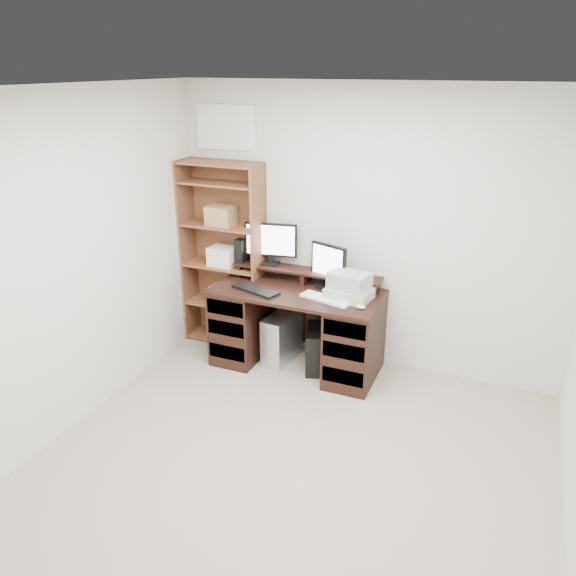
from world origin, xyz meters
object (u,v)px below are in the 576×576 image
Objects in this scene: desk at (297,327)px; tower_silver at (282,337)px; monitor_wide at (271,241)px; tower_black at (316,349)px; printer at (349,293)px; monitor_small at (328,265)px; bookshelf at (224,254)px.

desk reaches higher than tower_silver.
monitor_wide reaches higher than tower_black.
tower_silver is 0.36m from tower_black.
printer reaches higher than tower_silver.
printer reaches higher than tower_black.
desk is at bearing -44.60° from monitor_wide.
printer is at bearing -26.92° from monitor_wide.
monitor_small is 0.79m from tower_black.
tower_black is at bearing -174.07° from printer.
monitor_small reaches higher than tower_black.
tower_silver is 0.25× the size of bookshelf.
tower_silver is (-0.17, 0.04, -0.16)m from desk.
monitor_small is 0.85m from tower_silver.
bookshelf is at bearing 172.87° from tower_silver.
bookshelf reaches higher than monitor_wide.
tower_silver is (0.20, -0.20, -0.86)m from monitor_wide.
monitor_small is at bearing 153.99° from printer.
printer is (0.48, -0.00, 0.41)m from desk.
desk is 3.48× the size of tower_black.
monitor_small is (0.23, 0.16, 0.58)m from desk.
printer is (0.25, -0.16, -0.17)m from monitor_small.
bookshelf reaches higher than monitor_small.
desk is 3.06× the size of monitor_wide.
tower_silver is at bearing -143.17° from monitor_small.
bookshelf is (-1.33, 0.21, 0.12)m from printer.
monitor_small is (0.60, -0.09, -0.12)m from monitor_wide.
bookshelf is at bearing 178.35° from printer.
monitor_small is 0.94× the size of tower_black.
monitor_small is 0.34m from printer.
printer is at bearing -9.13° from bookshelf.
bookshelf is at bearing -162.46° from monitor_small.
monitor_small is at bearing 23.41° from tower_silver.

